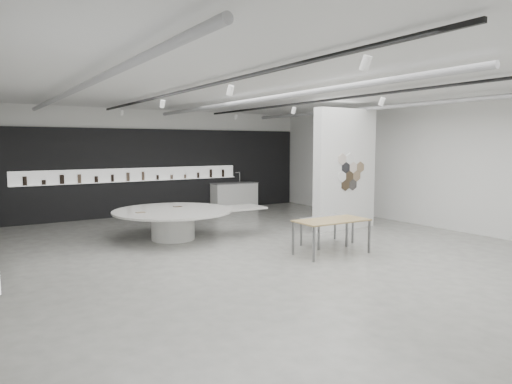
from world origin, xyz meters
TOP-DOWN VIEW (x-y plane):
  - room at (-0.09, -0.00)m, footprint 12.02×14.02m
  - back_wall_display at (-0.08, 6.93)m, footprint 11.80×0.27m
  - partition_column at (3.50, 1.00)m, footprint 2.20×0.38m
  - display_island at (-1.43, 2.29)m, footprint 4.08×3.23m
  - sample_table_wood at (0.96, -1.23)m, footprint 1.75×0.93m
  - sample_table_stone at (1.56, -0.41)m, footprint 1.42×0.82m
  - kitchen_counter at (2.86, 6.51)m, footprint 1.86×0.80m

SIDE VIEW (x-z plane):
  - kitchen_counter at x=2.86m, z-range -0.20..1.24m
  - display_island at x=-1.43m, z-range 0.12..0.93m
  - sample_table_stone at x=1.56m, z-range 0.29..0.98m
  - sample_table_wood at x=0.96m, z-range 0.34..1.15m
  - back_wall_display at x=-0.08m, z-range -0.01..3.09m
  - partition_column at x=3.50m, z-range 0.00..3.60m
  - room at x=-0.09m, z-range 0.16..3.98m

